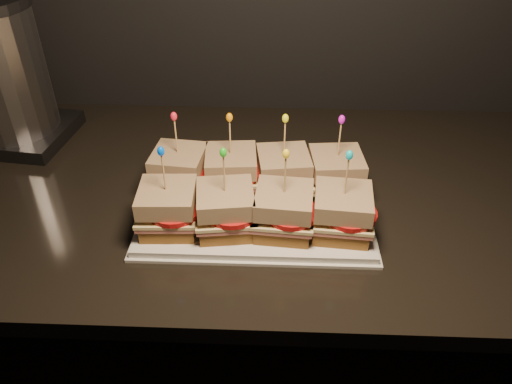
{
  "coord_description": "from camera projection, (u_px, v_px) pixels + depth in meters",
  "views": [
    {
      "loc": [
        0.33,
        0.82,
        1.48
      ],
      "look_at": [
        0.3,
        1.55,
        0.94
      ],
      "focal_mm": 35.0,
      "sensor_mm": 36.0,
      "label": 1
    }
  ],
  "objects": [
    {
      "name": "platter",
      "position": [
        256.0,
        212.0,
        0.93
      ],
      "size": [
        0.42,
        0.26,
        0.02
      ],
      "primitive_type": "cube",
      "color": "silver",
      "rests_on": "granite_slab"
    },
    {
      "name": "sandwich_2_bread_bot",
      "position": [
        283.0,
        185.0,
        0.96
      ],
      "size": [
        0.1,
        0.1,
        0.03
      ],
      "primitive_type": "cube",
      "rotation": [
        0.0,
        0.0,
        0.13
      ],
      "color": "#603712",
      "rests_on": "platter"
    },
    {
      "name": "granite_slab",
      "position": [
        203.0,
        191.0,
        1.03
      ],
      "size": [
        2.64,
        0.73,
        0.03
      ],
      "primitive_type": "cube",
      "color": "black",
      "rests_on": "cabinet"
    },
    {
      "name": "sandwich_5_frill",
      "position": [
        223.0,
        152.0,
        0.79
      ],
      "size": [
        0.01,
        0.01,
        0.02
      ],
      "primitive_type": "ellipsoid",
      "color": "green",
      "rests_on": "sandwich_5_pick"
    },
    {
      "name": "sandwich_7_frill",
      "position": [
        349.0,
        155.0,
        0.78
      ],
      "size": [
        0.01,
        0.01,
        0.02
      ],
      "primitive_type": "ellipsoid",
      "color": "#0DAEB3",
      "rests_on": "sandwich_7_pick"
    },
    {
      "name": "sandwich_0_pick",
      "position": [
        176.0,
        138.0,
        0.91
      ],
      "size": [
        0.0,
        0.0,
        0.09
      ],
      "primitive_type": "cylinder",
      "color": "tan",
      "rests_on": "sandwich_0_bread_top"
    },
    {
      "name": "sandwich_6_ham",
      "position": [
        283.0,
        216.0,
        0.86
      ],
      "size": [
        0.11,
        0.11,
        0.01
      ],
      "primitive_type": "cube",
      "rotation": [
        0.0,
        0.0,
        -0.09
      ],
      "color": "#CC6758",
      "rests_on": "sandwich_6_bread_bot"
    },
    {
      "name": "sandwich_4_tomato",
      "position": [
        174.0,
        209.0,
        0.85
      ],
      "size": [
        0.09,
        0.09,
        0.01
      ],
      "primitive_type": "cylinder",
      "color": "red",
      "rests_on": "sandwich_4_cheese"
    },
    {
      "name": "sandwich_6_bread_bot",
      "position": [
        283.0,
        224.0,
        0.87
      ],
      "size": [
        0.1,
        0.1,
        0.03
      ],
      "primitive_type": "cube",
      "rotation": [
        0.0,
        0.0,
        -0.09
      ],
      "color": "#603712",
      "rests_on": "platter"
    },
    {
      "name": "sandwich_6_pick",
      "position": [
        285.0,
        177.0,
        0.81
      ],
      "size": [
        0.0,
        0.0,
        0.09
      ],
      "primitive_type": "cylinder",
      "color": "tan",
      "rests_on": "sandwich_6_bread_top"
    },
    {
      "name": "sandwich_5_ham",
      "position": [
        226.0,
        215.0,
        0.86
      ],
      "size": [
        0.11,
        0.11,
        0.01
      ],
      "primitive_type": "cube",
      "rotation": [
        0.0,
        0.0,
        0.13
      ],
      "color": "#CC6758",
      "rests_on": "sandwich_5_bread_bot"
    },
    {
      "name": "appliance_base",
      "position": [
        16.0,
        132.0,
        1.16
      ],
      "size": [
        0.27,
        0.23,
        0.03
      ],
      "primitive_type": "cube",
      "rotation": [
        0.0,
        0.0,
        -0.12
      ],
      "color": "#262628",
      "rests_on": "granite_slab"
    },
    {
      "name": "sandwich_1_cheese",
      "position": [
        231.0,
        173.0,
        0.95
      ],
      "size": [
        0.11,
        0.11,
        0.01
      ],
      "primitive_type": "cube",
      "rotation": [
        0.0,
        0.0,
        0.08
      ],
      "color": "beige",
      "rests_on": "sandwich_1_ham"
    },
    {
      "name": "sandwich_2_bread_top",
      "position": [
        284.0,
        162.0,
        0.93
      ],
      "size": [
        0.11,
        0.11,
        0.03
      ],
      "primitive_type": "cube",
      "rotation": [
        0.0,
        0.0,
        0.13
      ],
      "color": "#50240E",
      "rests_on": "sandwich_2_tomato"
    },
    {
      "name": "sandwich_0_tomato",
      "position": [
        185.0,
        171.0,
        0.95
      ],
      "size": [
        0.09,
        0.09,
        0.01
      ],
      "primitive_type": "cylinder",
      "color": "red",
      "rests_on": "sandwich_0_cheese"
    },
    {
      "name": "sandwich_7_tomato",
      "position": [
        350.0,
        213.0,
        0.84
      ],
      "size": [
        0.09,
        0.09,
        0.01
      ],
      "primitive_type": "cylinder",
      "color": "red",
      "rests_on": "sandwich_7_cheese"
    },
    {
      "name": "sandwich_5_bread_bot",
      "position": [
        226.0,
        222.0,
        0.87
      ],
      "size": [
        0.1,
        0.1,
        0.03
      ],
      "primitive_type": "cube",
      "rotation": [
        0.0,
        0.0,
        0.13
      ],
      "color": "#603712",
      "rests_on": "platter"
    },
    {
      "name": "sandwich_2_ham",
      "position": [
        283.0,
        177.0,
        0.95
      ],
      "size": [
        0.11,
        0.11,
        0.01
      ],
      "primitive_type": "cube",
      "rotation": [
        0.0,
        0.0,
        0.13
      ],
      "color": "#CC6758",
      "rests_on": "sandwich_2_bread_bot"
    },
    {
      "name": "sandwich_3_bread_bot",
      "position": [
        334.0,
        186.0,
        0.96
      ],
      "size": [
        0.1,
        0.1,
        0.03
      ],
      "primitive_type": "cube",
      "rotation": [
        0.0,
        0.0,
        0.09
      ],
      "color": "#603712",
      "rests_on": "platter"
    },
    {
      "name": "sandwich_2_cheese",
      "position": [
        283.0,
        174.0,
        0.95
      ],
      "size": [
        0.12,
        0.11,
        0.01
      ],
      "primitive_type": "cube",
      "rotation": [
        0.0,
        0.0,
        0.13
      ],
      "color": "beige",
      "rests_on": "sandwich_2_ham"
    },
    {
      "name": "sandwich_3_ham",
      "position": [
        335.0,
        179.0,
        0.95
      ],
      "size": [
        0.11,
        0.11,
        0.01
      ],
      "primitive_type": "cube",
      "rotation": [
        0.0,
        0.0,
        0.09
      ],
      "color": "#CC6758",
      "rests_on": "sandwich_3_bread_bot"
    },
    {
      "name": "sandwich_7_bread_bot",
      "position": [
        340.0,
        225.0,
        0.87
      ],
      "size": [
        0.1,
        0.1,
        0.03
      ],
      "primitive_type": "cube",
      "rotation": [
        0.0,
        0.0,
        -0.09
      ],
      "color": "#603712",
      "rests_on": "platter"
    },
    {
      "name": "sandwich_4_pick",
      "position": [
        164.0,
        175.0,
        0.82
      ],
      "size": [
        0.0,
        0.0,
        0.09
      ],
      "primitive_type": "cylinder",
      "color": "tan",
      "rests_on": "sandwich_4_bread_top"
    },
    {
      "name": "sandwich_1_tomato",
      "position": [
        237.0,
        172.0,
        0.94
      ],
      "size": [
        0.09,
        0.09,
        0.01
      ],
      "primitive_type": "cylinder",
      "color": "red",
      "rests_on": "sandwich_1_cheese"
    },
    {
      "name": "sandwich_1_pick",
      "position": [
        230.0,
        139.0,
        0.91
      ],
      "size": [
        0.0,
        0.0,
        0.09
      ],
      "primitive_type": "cylinder",
      "color": "tan",
      "rests_on": "sandwich_1_bread_top"
    },
    {
      "name": "platter_rim",
      "position": [
        256.0,
        214.0,
        0.93
      ],
      "size": [
        0.43,
        0.27,
        0.01
      ],
      "primitive_type": "cube",
      "color": "silver",
      "rests_on": "granite_slab"
    },
    {
      "name": "sandwich_3_bread_top",
      "position": [
        337.0,
        163.0,
        0.93
      ],
      "size": [
        0.1,
        0.1,
        0.03
      ],
      "primitive_type": "cube",
      "rotation": [
        0.0,
        0.0,
        0.09
      ],
      "color": "#50240E",
      "rests_on": "sandwich_3_tomato"
    },
    {
      "name": "sandwich_7_ham",
      "position": [
        341.0,
        218.0,
        0.86
      ],
      "size": [
        0.11,
        0.11,
        0.01
      ],
      "primitive_type": "cube",
      "rotation": [
        0.0,
        0.0,
        -0.09
      ],
      "color": "#CC6758",
      "rests_on": "sandwich_7_bread_bot"
    },
    {
      "name": "sandwich_7_pick",
      "position": [
        346.0,
        179.0,
        0.81
      ],
      "size": [
        0.0,
        0.0,
        0.09
      ],
      "primitive_type": "cylinder",
      "color": "tan",
      "rests_on": "sandwich_7_bread_top"
    },
    {
      "name": "sandwich_5_tomato",
      "position": [
        232.0,
        211.0,
        0.85
      ],
      "size": [
        0.09,
        0.09,
        0.01
      ],
      "primitive_type": "cylinder",
      "color": "red",
      "rests_on": "sandwich_5_cheese"
    },
    {
      "name": "sandwich_2_frill",
      "position": [
        285.0,
        118.0,
        0.88
      ],
      "size": [
        0.01,
        0.01,
        0.02
      ],
      "primitive_type": "ellipsoid",
      "color": "yellow",
      "rests_on": "sandwich_2_pick"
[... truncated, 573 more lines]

